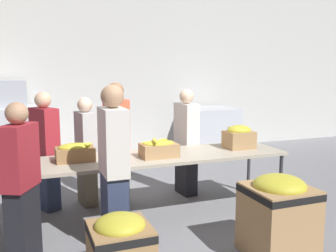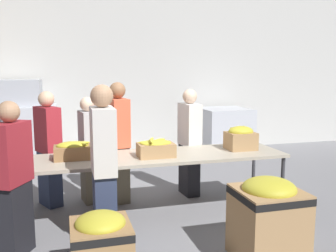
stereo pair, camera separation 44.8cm
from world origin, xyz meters
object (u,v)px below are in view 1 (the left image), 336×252
(donation_bin_0, at_px, (120,249))
(pallet_stack_1, at_px, (211,131))
(volunteer_5, at_px, (114,170))
(pallet_stack_0, at_px, (0,126))
(volunteer_0, at_px, (186,143))
(volunteer_2, at_px, (45,152))
(sorting_table, at_px, (159,158))
(pallet_stack_2, at_px, (19,140))
(volunteer_1, at_px, (117,144))
(banana_box_0, at_px, (75,152))
(banana_box_2, at_px, (239,136))
(donation_bin_1, at_px, (278,213))
(volunteer_4, at_px, (86,152))
(volunteer_3, at_px, (21,184))
(banana_box_1, at_px, (159,148))

(donation_bin_0, xyz_separation_m, pallet_stack_1, (3.19, 4.52, 0.16))
(volunteer_5, height_order, pallet_stack_0, volunteer_5)
(volunteer_0, relative_size, volunteer_2, 1.00)
(sorting_table, relative_size, pallet_stack_2, 2.77)
(volunteer_1, height_order, pallet_stack_1, volunteer_1)
(banana_box_0, distance_m, volunteer_0, 1.82)
(sorting_table, distance_m, banana_box_2, 1.22)
(volunteer_0, height_order, donation_bin_1, volunteer_0)
(volunteer_4, height_order, pallet_stack_2, volunteer_4)
(volunteer_4, height_order, donation_bin_1, volunteer_4)
(sorting_table, height_order, donation_bin_0, sorting_table)
(volunteer_0, xyz_separation_m, volunteer_2, (-2.03, 0.08, -0.00))
(donation_bin_1, distance_m, pallet_stack_0, 5.43)
(sorting_table, height_order, volunteer_2, volunteer_2)
(volunteer_3, bearing_deg, banana_box_2, -48.95)
(volunteer_3, relative_size, donation_bin_1, 1.88)
(volunteer_0, distance_m, volunteer_3, 2.68)
(banana_box_2, relative_size, volunteer_2, 0.24)
(volunteer_0, xyz_separation_m, volunteer_1, (-1.07, 0.01, 0.06))
(volunteer_1, bearing_deg, volunteer_4, -107.48)
(volunteer_1, xyz_separation_m, pallet_stack_0, (-1.66, 2.50, -0.01))
(banana_box_2, distance_m, volunteer_2, 2.66)
(banana_box_1, relative_size, volunteer_4, 0.30)
(banana_box_2, distance_m, volunteer_0, 0.84)
(sorting_table, height_order, volunteer_1, volunteer_1)
(volunteer_1, xyz_separation_m, donation_bin_0, (-0.47, -2.12, -0.50))
(pallet_stack_1, bearing_deg, pallet_stack_0, 178.67)
(pallet_stack_2, bearing_deg, banana_box_0, -76.65)
(banana_box_1, bearing_deg, pallet_stack_2, 118.98)
(donation_bin_0, height_order, pallet_stack_1, pallet_stack_1)
(volunteer_3, bearing_deg, volunteer_5, -68.37)
(pallet_stack_0, height_order, pallet_stack_2, pallet_stack_0)
(banana_box_1, distance_m, pallet_stack_1, 3.97)
(donation_bin_0, bearing_deg, pallet_stack_2, 101.09)
(sorting_table, relative_size, pallet_stack_1, 2.98)
(volunteer_0, bearing_deg, sorting_table, -51.12)
(banana_box_0, xyz_separation_m, volunteer_5, (0.29, -0.83, -0.04))
(pallet_stack_1, bearing_deg, sorting_table, -127.24)
(pallet_stack_2, bearing_deg, volunteer_1, -59.89)
(donation_bin_1, bearing_deg, volunteer_4, 125.94)
(volunteer_1, bearing_deg, banana_box_0, -54.99)
(volunteer_0, bearing_deg, banana_box_0, -76.50)
(volunteer_2, bearing_deg, volunteer_3, -38.16)
(banana_box_2, bearing_deg, pallet_stack_0, 135.93)
(volunteer_5, distance_m, donation_bin_0, 0.87)
(volunteer_2, bearing_deg, pallet_stack_2, 163.15)
(banana_box_2, relative_size, pallet_stack_2, 0.32)
(banana_box_0, bearing_deg, sorting_table, -3.98)
(banana_box_1, height_order, pallet_stack_2, pallet_stack_2)
(volunteer_3, distance_m, donation_bin_0, 1.20)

